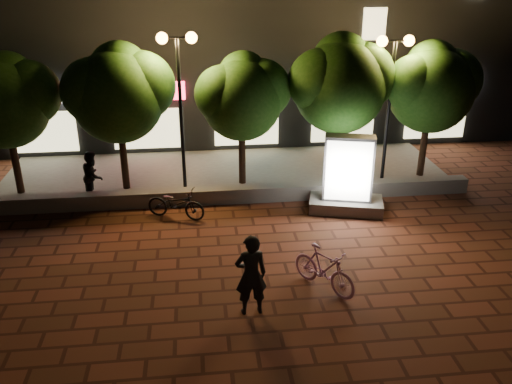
{
  "coord_description": "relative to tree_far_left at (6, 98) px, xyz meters",
  "views": [
    {
      "loc": [
        -1.02,
        -12.01,
        7.33
      ],
      "look_at": [
        0.53,
        1.5,
        1.4
      ],
      "focal_mm": 37.72,
      "sensor_mm": 36.0,
      "label": 1
    }
  ],
  "objects": [
    {
      "name": "tree_right",
      "position": [
        10.8,
        0.0,
        0.27
      ],
      "size": [
        3.72,
        3.1,
        5.07
      ],
      "color": "black",
      "rests_on": "sidewalk"
    },
    {
      "name": "scooter_parked",
      "position": [
        5.2,
        -2.46,
        -2.81
      ],
      "size": [
        1.95,
        1.29,
        0.97
      ],
      "primitive_type": "imported",
      "rotation": [
        0.0,
        0.0,
        1.19
      ],
      "color": "black",
      "rests_on": "ground"
    },
    {
      "name": "scooter_pink",
      "position": [
        8.79,
        -6.76,
        -2.74
      ],
      "size": [
        1.52,
        1.78,
        1.1
      ],
      "primitive_type": "imported",
      "rotation": [
        0.0,
        0.0,
        0.65
      ],
      "color": "#BA74A6",
      "rests_on": "ground"
    },
    {
      "name": "street_lamp_left",
      "position": [
        5.45,
        -0.26,
        0.74
      ],
      "size": [
        1.26,
        0.36,
        5.18
      ],
      "color": "black",
      "rests_on": "sidewalk"
    },
    {
      "name": "tree_left",
      "position": [
        3.5,
        0.0,
        0.15
      ],
      "size": [
        3.6,
        3.0,
        4.89
      ],
      "color": "black",
      "rests_on": "sidewalk"
    },
    {
      "name": "street_lamp_right",
      "position": [
        12.45,
        -0.26,
        0.6
      ],
      "size": [
        1.26,
        0.36,
        4.98
      ],
      "color": "black",
      "rests_on": "sidewalk"
    },
    {
      "name": "tree_mid",
      "position": [
        7.5,
        -0.0,
        -0.08
      ],
      "size": [
        3.24,
        2.7,
        4.5
      ],
      "color": "black",
      "rests_on": "sidewalk"
    },
    {
      "name": "retaining_wall",
      "position": [
        6.95,
        -1.46,
        -3.04
      ],
      "size": [
        16.0,
        0.45,
        0.5
      ],
      "primitive_type": "cube",
      "color": "slate",
      "rests_on": "ground"
    },
    {
      "name": "sidewalk",
      "position": [
        6.95,
        1.04,
        -3.25
      ],
      "size": [
        16.0,
        5.0,
        0.08
      ],
      "primitive_type": "cube",
      "color": "slate",
      "rests_on": "ground"
    },
    {
      "name": "ad_kiosk",
      "position": [
        10.5,
        -2.51,
        -2.3
      ],
      "size": [
        2.48,
        1.67,
        2.46
      ],
      "color": "slate",
      "rests_on": "ground"
    },
    {
      "name": "ground",
      "position": [
        6.95,
        -5.46,
        -3.29
      ],
      "size": [
        80.0,
        80.0,
        0.0
      ],
      "primitive_type": "plane",
      "color": "#5D2A1D",
      "rests_on": "ground"
    },
    {
      "name": "building_block",
      "position": [
        6.94,
        7.53,
        1.7
      ],
      "size": [
        28.0,
        8.12,
        11.3
      ],
      "color": "black",
      "rests_on": "ground"
    },
    {
      "name": "tree_far_left",
      "position": [
        0.0,
        0.0,
        0.0
      ],
      "size": [
        3.36,
        2.8,
        4.63
      ],
      "color": "black",
      "rests_on": "sidewalk"
    },
    {
      "name": "tree_far_right",
      "position": [
        14.0,
        0.0,
        0.08
      ],
      "size": [
        3.48,
        2.9,
        4.76
      ],
      "color": "black",
      "rests_on": "sidewalk"
    },
    {
      "name": "rider",
      "position": [
        6.97,
        -7.49,
        -2.32
      ],
      "size": [
        0.75,
        0.52,
        1.95
      ],
      "primitive_type": "imported",
      "rotation": [
        0.0,
        0.0,
        3.22
      ],
      "color": "black",
      "rests_on": "ground"
    },
    {
      "name": "pedestrian",
      "position": [
        2.55,
        -0.96,
        -2.38
      ],
      "size": [
        0.64,
        0.81,
        1.67
      ],
      "primitive_type": "imported",
      "rotation": [
        0.0,
        0.0,
        1.58
      ],
      "color": "black",
      "rests_on": "sidewalk"
    }
  ]
}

